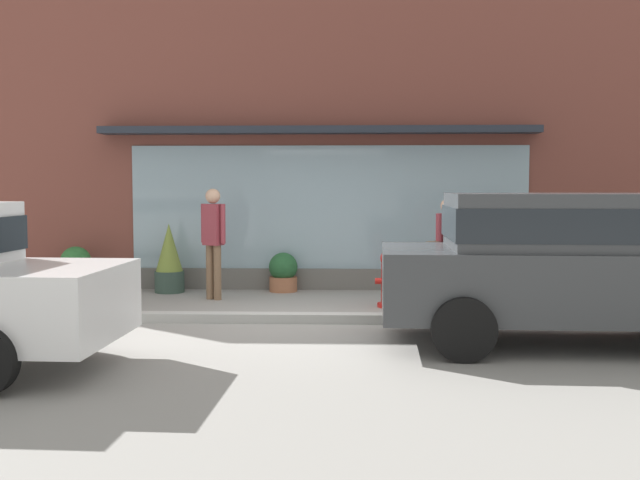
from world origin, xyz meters
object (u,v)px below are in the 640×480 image
(potted_plant_corner_tall, at_px, (283,272))
(potted_plant_window_right, at_px, (534,271))
(pedestrian_with_handbag, at_px, (446,244))
(potted_plant_low_front, at_px, (610,264))
(fire_hydrant, at_px, (389,278))
(potted_plant_near_hydrant, at_px, (76,268))
(parked_car_dark_gray, at_px, (568,260))
(potted_plant_window_left, at_px, (169,260))
(pedestrian_passerby, at_px, (213,234))

(potted_plant_corner_tall, xyz_separation_m, potted_plant_window_right, (4.22, -0.02, 0.04))
(pedestrian_with_handbag, bearing_deg, potted_plant_low_front, 160.83)
(fire_hydrant, relative_size, potted_plant_near_hydrant, 1.11)
(potted_plant_near_hydrant, relative_size, potted_plant_window_right, 1.03)
(potted_plant_window_right, relative_size, potted_plant_low_front, 0.85)
(parked_car_dark_gray, relative_size, potted_plant_low_front, 4.98)
(parked_car_dark_gray, distance_m, potted_plant_corner_tall, 5.53)
(potted_plant_corner_tall, height_order, potted_plant_window_right, potted_plant_window_right)
(potted_plant_window_left, distance_m, potted_plant_low_front, 7.39)
(pedestrian_with_handbag, xyz_separation_m, parked_car_dark_gray, (1.01, -2.78, 0.04))
(potted_plant_corner_tall, bearing_deg, potted_plant_near_hydrant, -177.31)
(pedestrian_passerby, xyz_separation_m, potted_plant_corner_tall, (1.02, 0.94, -0.70))
(potted_plant_low_front, bearing_deg, pedestrian_with_handbag, -154.00)
(fire_hydrant, height_order, potted_plant_near_hydrant, fire_hydrant)
(pedestrian_with_handbag, relative_size, pedestrian_passerby, 0.92)
(potted_plant_near_hydrant, distance_m, potted_plant_low_front, 8.99)
(fire_hydrant, relative_size, parked_car_dark_gray, 0.19)
(potted_plant_corner_tall, relative_size, potted_plant_low_front, 0.75)
(pedestrian_passerby, xyz_separation_m, potted_plant_window_left, (-0.89, 0.77, -0.48))
(pedestrian_with_handbag, xyz_separation_m, potted_plant_near_hydrant, (-6.07, 1.22, -0.52))
(pedestrian_with_handbag, distance_m, pedestrian_passerby, 3.62)
(potted_plant_near_hydrant, distance_m, potted_plant_window_right, 7.72)
(pedestrian_with_handbag, bearing_deg, potted_plant_corner_tall, -73.54)
(pedestrian_with_handbag, height_order, potted_plant_window_left, pedestrian_with_handbag)
(parked_car_dark_gray, xyz_separation_m, potted_plant_window_left, (-5.48, 3.99, -0.41))
(fire_hydrant, height_order, potted_plant_low_front, potted_plant_low_front)
(potted_plant_window_left, bearing_deg, potted_plant_window_right, 1.48)
(pedestrian_passerby, distance_m, potted_plant_near_hydrant, 2.68)
(fire_hydrant, distance_m, pedestrian_with_handbag, 1.01)
(potted_plant_window_left, height_order, potted_plant_low_front, potted_plant_window_left)
(fire_hydrant, distance_m, parked_car_dark_gray, 3.24)
(potted_plant_window_left, xyz_separation_m, potted_plant_window_right, (6.13, 0.16, -0.18))
(pedestrian_with_handbag, xyz_separation_m, pedestrian_passerby, (-3.59, 0.45, 0.11))
(pedestrian_with_handbag, bearing_deg, fire_hydrant, -32.68)
(pedestrian_with_handbag, distance_m, potted_plant_window_left, 4.65)
(potted_plant_near_hydrant, height_order, potted_plant_window_right, potted_plant_near_hydrant)
(pedestrian_passerby, height_order, potted_plant_window_left, pedestrian_passerby)
(pedestrian_passerby, bearing_deg, potted_plant_window_right, 39.24)
(parked_car_dark_gray, relative_size, potted_plant_window_right, 5.88)
(pedestrian_with_handbag, height_order, potted_plant_near_hydrant, pedestrian_with_handbag)
(potted_plant_corner_tall, bearing_deg, potted_plant_window_left, -174.77)
(potted_plant_window_right, bearing_deg, potted_plant_low_front, 2.28)
(potted_plant_low_front, bearing_deg, potted_plant_near_hydrant, -178.74)
(parked_car_dark_gray, bearing_deg, fire_hydrant, 127.90)
(potted_plant_near_hydrant, relative_size, potted_plant_window_left, 0.66)
(parked_car_dark_gray, xyz_separation_m, potted_plant_corner_tall, (-3.57, 4.17, -0.64))
(potted_plant_near_hydrant, xyz_separation_m, potted_plant_window_left, (1.60, -0.01, 0.15))
(potted_plant_low_front, bearing_deg, fire_hydrant, -156.89)
(parked_car_dark_gray, bearing_deg, pedestrian_passerby, 146.99)
(potted_plant_low_front, bearing_deg, potted_plant_window_right, -177.72)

